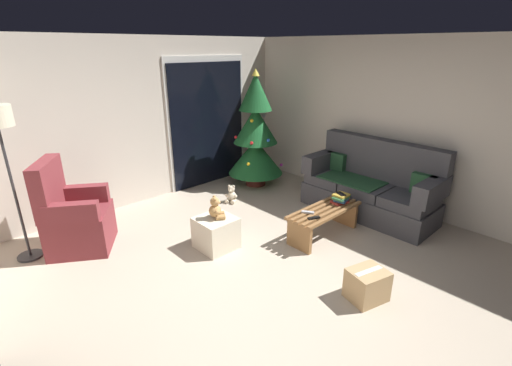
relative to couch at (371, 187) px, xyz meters
name	(u,v)px	position (x,y,z in m)	size (l,w,h in m)	color
ground_plane	(274,285)	(-2.32, -0.27, -0.40)	(7.00, 7.00, 0.00)	#B2A38E
wall_back	(129,124)	(-2.32, 2.79, 0.85)	(5.72, 0.12, 2.50)	beige
wall_right	(414,128)	(0.54, -0.27, 0.85)	(0.12, 6.00, 2.50)	beige
patio_door_frame	(208,122)	(-0.92, 2.72, 0.70)	(1.60, 0.02, 2.20)	silver
patio_door_glass	(209,125)	(-0.92, 2.70, 0.65)	(1.50, 0.02, 2.10)	black
couch	(371,187)	(0.00, 0.00, 0.00)	(0.78, 1.94, 1.08)	#3D3D42
coffee_table	(324,218)	(-1.08, 0.03, -0.14)	(1.10, 0.40, 0.39)	olive
remote_black	(314,218)	(-1.41, -0.05, 0.00)	(0.04, 0.16, 0.02)	black
remote_silver	(308,212)	(-1.34, 0.10, 0.00)	(0.04, 0.16, 0.02)	#ADADB2
book_stack	(341,198)	(-0.77, 0.00, 0.05)	(0.26, 0.20, 0.12)	#A32D28
cell_phone	(341,194)	(-0.76, 0.01, 0.11)	(0.07, 0.14, 0.01)	black
christmas_tree	(256,136)	(-0.43, 2.03, 0.49)	(0.96, 0.96, 2.01)	#4C1E19
armchair	(74,218)	(-3.52, 1.93, 0.00)	(0.95, 0.95, 1.13)	maroon
ottoman	(216,233)	(-2.28, 0.76, -0.20)	(0.44, 0.44, 0.40)	beige
teddy_bear_honey	(216,209)	(-2.27, 0.76, 0.12)	(0.22, 0.21, 0.29)	tan
teddy_bear_cream_by_tree	(231,195)	(-1.25, 1.71, -0.28)	(0.22, 0.21, 0.29)	beige
cardboard_box_taped_mid_floor	(367,285)	(-1.80, -1.04, -0.24)	(0.42, 0.39, 0.32)	tan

